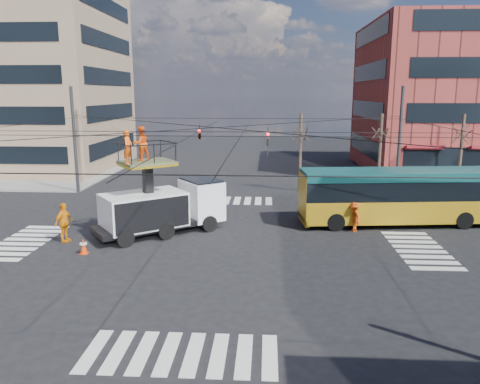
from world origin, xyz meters
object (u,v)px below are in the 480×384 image
Objects in this scene: traffic_cone at (83,246)px; flagger at (354,217)px; utility_truck at (162,198)px; worker_ground at (64,223)px; city_bus at (398,195)px.

flagger reaches higher than traffic_cone.
traffic_cone is at bearing -167.43° from utility_truck.
worker_ground reaches higher than flagger.
worker_ground is at bearing 165.12° from utility_truck.
utility_truck is 13.50m from city_bus.
worker_ground is 15.40m from flagger.
utility_truck is 10.54m from flagger.
worker_ground is at bearing -172.36° from city_bus.
city_bus is 5.59× the size of worker_ground.
city_bus is 15.15× the size of traffic_cone.
flagger is (13.51, 4.44, 0.45)m from traffic_cone.
flagger is at bearing -155.10° from city_bus.
city_bus is at bearing -58.81° from worker_ground.
traffic_cone is (-3.07, -3.59, -1.59)m from utility_truck.
utility_truck is 0.61× the size of city_bus.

